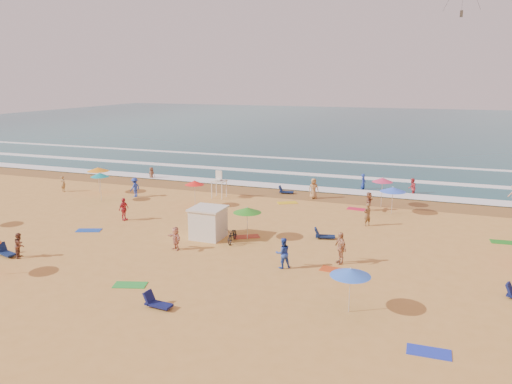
% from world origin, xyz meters
% --- Properties ---
extents(ground, '(220.00, 220.00, 0.00)m').
position_xyz_m(ground, '(0.00, 0.00, 0.00)').
color(ground, gold).
rests_on(ground, ground).
extents(ocean, '(220.00, 140.00, 0.18)m').
position_xyz_m(ocean, '(0.00, 84.00, 0.00)').
color(ocean, '#0C4756').
rests_on(ocean, ground).
extents(wet_sand, '(220.00, 220.00, 0.00)m').
position_xyz_m(wet_sand, '(0.00, 12.50, 0.01)').
color(wet_sand, olive).
rests_on(wet_sand, ground).
extents(surf_foam, '(200.00, 18.70, 0.05)m').
position_xyz_m(surf_foam, '(0.00, 21.32, 0.10)').
color(surf_foam, white).
rests_on(surf_foam, ground).
extents(cabana, '(2.00, 2.00, 2.00)m').
position_xyz_m(cabana, '(-0.82, -2.01, 1.00)').
color(cabana, silver).
rests_on(cabana, ground).
extents(cabana_roof, '(2.20, 2.20, 0.12)m').
position_xyz_m(cabana_roof, '(-0.82, -2.01, 2.06)').
color(cabana_roof, silver).
rests_on(cabana_roof, cabana).
extents(bicycle, '(0.93, 1.99, 1.00)m').
position_xyz_m(bicycle, '(1.08, -2.31, 0.50)').
color(bicycle, black).
rests_on(bicycle, ground).
extents(lifeguard_stand, '(1.20, 1.20, 2.10)m').
position_xyz_m(lifeguard_stand, '(-4.95, 8.85, 1.05)').
color(lifeguard_stand, white).
rests_on(lifeguard_stand, ground).
extents(beach_umbrellas, '(55.45, 27.17, 0.73)m').
position_xyz_m(beach_umbrellas, '(0.20, -0.46, 2.11)').
color(beach_umbrellas, orange).
rests_on(beach_umbrellas, ground).
extents(loungers, '(52.09, 29.16, 0.34)m').
position_xyz_m(loungers, '(7.49, -3.75, 0.17)').
color(loungers, '#0F1E4B').
rests_on(loungers, ground).
extents(towels, '(39.73, 23.00, 0.03)m').
position_xyz_m(towels, '(4.35, -1.75, 0.01)').
color(towels, red).
rests_on(towels, ground).
extents(beachgoers, '(44.94, 26.67, 2.15)m').
position_xyz_m(beachgoers, '(1.12, 5.28, 0.79)').
color(beachgoers, tan).
rests_on(beachgoers, ground).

